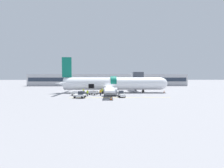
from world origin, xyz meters
TOP-DOWN VIEW (x-y plane):
  - ground_plane at (0.00, 0.00)m, footprint 500.00×500.00m
  - apron_marking_line at (3.10, -8.28)m, footprint 25.34×0.36m
  - terminal_strip at (0.00, 44.90)m, footprint 94.46×13.81m
  - jet_bridge_stub at (10.49, 8.26)m, footprint 3.55×8.92m
  - airplane at (1.32, 2.68)m, footprint 36.02×29.96m
  - baggage_tug_lead at (-6.72, -9.08)m, footprint 3.11×2.31m
  - baggage_tug_mid at (3.42, -7.77)m, footprint 2.01×2.76m
  - baggage_cart_loading at (-4.19, -2.92)m, footprint 3.39×2.39m
  - baggage_cart_queued at (-8.62, -3.96)m, footprint 3.83×2.06m
  - ground_crew_loader_a at (-2.04, -4.67)m, footprint 0.57×0.56m
  - ground_crew_loader_b at (-5.45, -5.78)m, footprint 0.52×0.52m
  - ground_crew_driver at (-1.75, -1.39)m, footprint 0.52×0.63m
  - ground_crew_supervisor at (-7.37, -1.09)m, footprint 0.45×0.58m
  - suitcase_on_tarmac_upright at (-6.67, -5.36)m, footprint 0.50×0.35m
  - suitcase_on_tarmac_spare at (-6.38, -1.93)m, footprint 0.36×0.24m
  - safety_cone_nose at (18.53, 2.43)m, footprint 0.51×0.51m
  - safety_cone_engine_left at (0.76, -12.02)m, footprint 0.59×0.59m
  - safety_cone_wingtip at (2.95, -5.41)m, footprint 0.55×0.55m

SIDE VIEW (x-z plane):
  - ground_plane at x=0.00m, z-range 0.00..0.00m
  - apron_marking_line at x=3.10m, z-range 0.00..0.01m
  - suitcase_on_tarmac_upright at x=-6.67m, z-range -0.05..0.55m
  - suitcase_on_tarmac_spare at x=-6.38m, z-range -0.05..0.60m
  - safety_cone_engine_left at x=0.76m, z-range -0.02..0.68m
  - safety_cone_nose at x=18.53m, z-range -0.02..0.76m
  - safety_cone_wingtip at x=2.95m, z-range -0.02..0.76m
  - baggage_cart_queued at x=-8.62m, z-range 0.02..1.11m
  - baggage_cart_loading at x=-4.19m, z-range -0.02..1.16m
  - baggage_tug_mid at x=3.42m, z-range -0.14..1.48m
  - baggage_tug_lead at x=-6.72m, z-range -0.13..1.56m
  - ground_crew_loader_b at x=-5.45m, z-range 0.04..1.67m
  - ground_crew_supervisor at x=-7.37m, z-range 0.04..1.70m
  - ground_crew_loader_a at x=-2.04m, z-range 0.05..1.83m
  - ground_crew_driver at x=-1.75m, z-range 0.05..1.86m
  - airplane at x=1.32m, z-range -2.85..8.68m
  - terminal_strip at x=0.00m, z-range 0.00..6.93m
  - jet_bridge_stub at x=10.49m, z-range 1.76..8.66m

